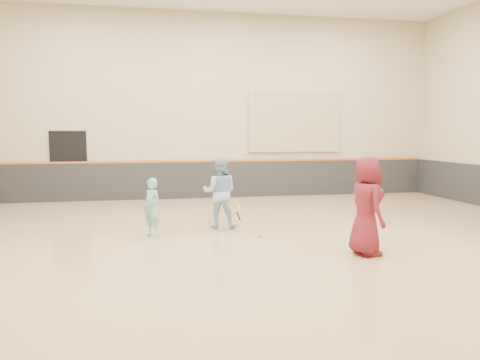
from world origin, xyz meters
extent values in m
cube|color=tan|center=(0.00, 0.00, -0.10)|extent=(15.00, 12.00, 0.20)
cube|color=#C0AF8C|center=(0.00, 6.01, 3.00)|extent=(15.00, 0.02, 6.00)
cube|color=#C0AF8C|center=(0.00, -6.01, 3.00)|extent=(15.00, 0.02, 6.00)
cube|color=#232326|center=(0.00, 5.97, 0.60)|extent=(14.90, 0.04, 1.20)
cube|color=#D85914|center=(0.00, 5.96, 1.22)|extent=(14.90, 0.03, 0.06)
cube|color=tan|center=(2.80, 5.95, 2.50)|extent=(3.20, 0.08, 2.00)
cube|color=black|center=(-4.50, 5.98, 1.10)|extent=(1.10, 0.05, 2.20)
imported|color=#75CABB|center=(-2.01, 0.42, 0.61)|extent=(0.50, 0.53, 1.22)
imported|color=#99C3ED|center=(-0.49, 1.11, 0.81)|extent=(0.91, 0.78, 1.61)
imported|color=maroon|center=(1.68, -1.71, 0.87)|extent=(0.59, 0.88, 1.74)
sphere|color=#B2C72E|center=(0.17, -0.06, 0.03)|extent=(0.07, 0.07, 0.07)
sphere|color=#B1CE30|center=(1.89, -1.83, 1.15)|extent=(0.07, 0.07, 0.07)
sphere|color=#E2EE37|center=(0.92, 1.63, 0.03)|extent=(0.07, 0.07, 0.07)
camera|label=1|loc=(-2.04, -9.24, 2.15)|focal=35.00mm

